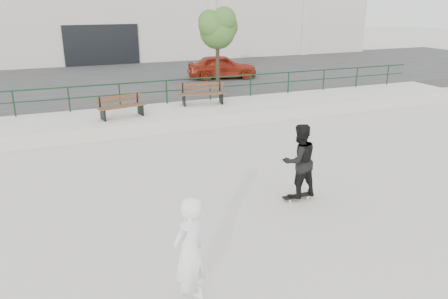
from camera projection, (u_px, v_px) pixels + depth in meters
name	position (u px, v px, depth m)	size (l,w,h in m)	color
ground	(254.00, 236.00, 9.28)	(120.00, 120.00, 0.00)	#B9B6A9
ledge	(152.00, 118.00, 17.53)	(30.00, 3.00, 0.50)	beige
parking_strip	(118.00, 83.00, 24.99)	(60.00, 14.00, 0.50)	#313131
railing	(143.00, 88.00, 18.35)	(28.00, 0.06, 1.03)	#13351E
commercial_building	(86.00, 2.00, 35.85)	(44.20, 16.33, 8.00)	beige
bench_left	(121.00, 107.00, 16.62)	(1.87, 0.87, 0.83)	#4E291B
bench_right	(202.00, 94.00, 18.72)	(2.02, 0.84, 0.90)	#4E291B
tree	(218.00, 27.00, 21.81)	(2.23, 1.98, 3.97)	#3E2B1F
red_car	(222.00, 67.00, 24.81)	(1.57, 3.91, 1.33)	maroon
skateboard	(297.00, 196.00, 11.00)	(0.78, 0.23, 0.09)	black
standing_skater	(299.00, 161.00, 10.69)	(0.91, 0.71, 1.87)	black
seated_skater	(190.00, 253.00, 6.93)	(0.70, 0.46, 1.92)	white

